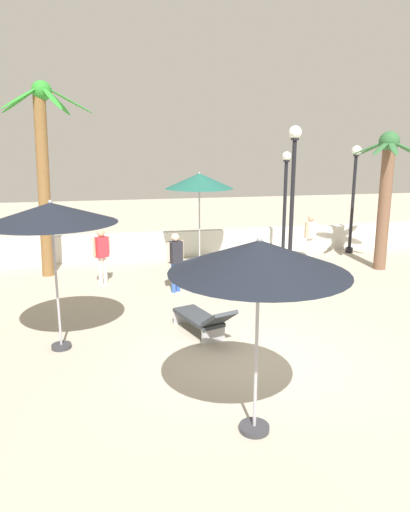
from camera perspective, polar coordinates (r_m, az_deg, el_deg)
ground_plane at (r=8.80m, az=4.52°, el=-13.66°), size 56.00×56.00×0.00m
boundary_wall at (r=16.98m, az=-4.23°, el=1.46°), size 25.20×0.30×0.95m
patio_umbrella_2 at (r=9.22m, az=-18.57°, el=4.99°), size 2.51×2.51×3.02m
patio_umbrella_3 at (r=6.09m, az=6.72°, el=-0.21°), size 2.43×2.43×2.86m
patio_umbrella_4 at (r=15.30m, az=-0.71°, el=9.25°), size 2.27×2.27×3.18m
palm_tree_0 at (r=14.92m, az=-19.42°, el=10.99°), size 2.77×2.65×5.87m
palm_tree_1 at (r=16.00m, az=21.54°, el=8.18°), size 2.14×2.15×4.47m
lamp_post_0 at (r=18.19m, az=17.98°, el=7.91°), size 0.36×0.36×4.02m
lamp_post_1 at (r=13.43m, az=10.82°, el=8.05°), size 0.37×0.37×4.56m
lamp_post_2 at (r=16.20m, az=9.89°, el=6.67°), size 0.31×0.31×3.83m
lounge_chair_0 at (r=9.96m, az=-0.19°, el=-7.77°), size 1.10×1.95×0.84m
guest_0 at (r=12.75m, az=-3.69°, el=-0.08°), size 0.50×0.38×1.68m
guest_1 at (r=16.83m, az=12.93°, el=2.78°), size 0.50×0.38×1.62m
guest_2 at (r=13.73m, az=-12.70°, el=0.56°), size 0.49×0.40×1.67m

